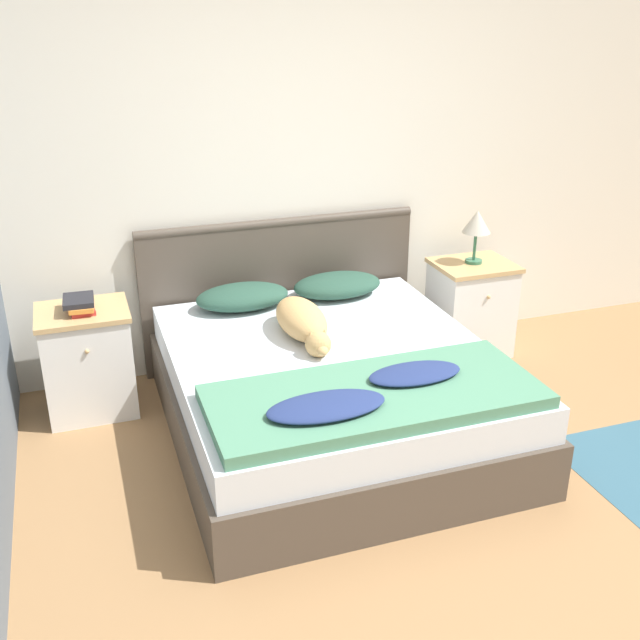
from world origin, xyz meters
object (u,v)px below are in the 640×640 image
at_px(bed, 331,393).
at_px(nightstand_right, 470,308).
at_px(nightstand_left, 88,361).
at_px(pillow_left, 243,297).
at_px(book_stack, 80,304).
at_px(pillow_right, 337,285).
at_px(dog, 303,321).
at_px(table_lamp, 477,224).

distance_m(bed, nightstand_right, 1.41).
xyz_separation_m(nightstand_left, pillow_left, (0.93, 0.06, 0.25)).
distance_m(bed, book_stack, 1.46).
height_order(pillow_right, dog, dog).
relative_size(pillow_left, dog, 0.78).
bearing_deg(pillow_left, bed, -67.76).
distance_m(nightstand_left, table_lamp, 2.53).
bearing_deg(book_stack, pillow_left, 5.31).
height_order(nightstand_left, pillow_left, pillow_left).
height_order(book_stack, table_lamp, table_lamp).
height_order(dog, book_stack, book_stack).
bearing_deg(bed, nightstand_left, 151.13).
xyz_separation_m(nightstand_left, dog, (1.14, -0.44, 0.27)).
bearing_deg(pillow_left, nightstand_right, -2.40).
relative_size(nightstand_right, dog, 0.87).
height_order(dog, table_lamp, table_lamp).
relative_size(bed, table_lamp, 5.50).
xyz_separation_m(pillow_right, dog, (-0.39, -0.51, 0.02)).
bearing_deg(pillow_left, pillow_right, 0.00).
bearing_deg(pillow_left, table_lamp, -2.01).
bearing_deg(nightstand_right, table_lamp, 90.00).
bearing_deg(pillow_right, bed, -112.24).
distance_m(pillow_left, book_stack, 0.94).
xyz_separation_m(nightstand_left, book_stack, (-0.00, -0.02, 0.36)).
bearing_deg(nightstand_left, book_stack, -94.51).
relative_size(nightstand_left, book_stack, 2.79).
bearing_deg(book_stack, table_lamp, 0.75).
xyz_separation_m(bed, pillow_right, (0.30, 0.74, 0.32)).
bearing_deg(nightstand_left, table_lamp, 0.24).
height_order(nightstand_left, pillow_right, pillow_right).
xyz_separation_m(dog, table_lamp, (1.31, 0.45, 0.31)).
xyz_separation_m(nightstand_right, table_lamp, (0.00, 0.01, 0.57)).
relative_size(nightstand_left, pillow_left, 1.12).
height_order(pillow_right, book_stack, book_stack).
height_order(bed, nightstand_left, nightstand_left).
height_order(pillow_right, table_lamp, table_lamp).
bearing_deg(pillow_right, pillow_left, 180.00).
bearing_deg(pillow_right, table_lamp, -3.32).
distance_m(bed, pillow_left, 0.86).
distance_m(book_stack, table_lamp, 2.47).
bearing_deg(pillow_left, dog, -66.72).
height_order(pillow_left, pillow_right, same).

